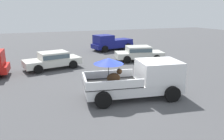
{
  "coord_description": "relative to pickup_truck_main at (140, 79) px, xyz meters",
  "views": [
    {
      "loc": [
        -4.89,
        -9.5,
        4.38
      ],
      "look_at": [
        -0.51,
        1.71,
        1.1
      ],
      "focal_mm": 34.59,
      "sensor_mm": 36.0,
      "label": 1
    }
  ],
  "objects": [
    {
      "name": "ground_plane",
      "position": [
        -0.39,
        0.07,
        -0.98
      ],
      "size": [
        80.0,
        80.0,
        0.0
      ],
      "primitive_type": "plane",
      "color": "#4C4C4F"
    },
    {
      "name": "pickup_truck_far",
      "position": [
        3.7,
        13.89,
        -0.11
      ],
      "size": [
        5.07,
        2.92,
        1.8
      ],
      "rotation": [
        0.0,
        0.0,
        3.35
      ],
      "color": "black",
      "rests_on": "ground"
    },
    {
      "name": "parked_sedan_far",
      "position": [
        4.08,
        7.74,
        -0.24
      ],
      "size": [
        4.57,
        2.64,
        1.33
      ],
      "rotation": [
        0.0,
        0.0,
        -0.21
      ],
      "color": "black",
      "rests_on": "ground"
    },
    {
      "name": "pickup_truck_main",
      "position": [
        0.0,
        0.0,
        0.0
      ],
      "size": [
        5.28,
        2.89,
        2.18
      ],
      "rotation": [
        0.0,
        0.0,
        -0.16
      ],
      "color": "black",
      "rests_on": "ground"
    },
    {
      "name": "parked_sedan_near",
      "position": [
        -3.59,
        7.67,
        -0.24
      ],
      "size": [
        4.57,
        2.62,
        1.33
      ],
      "rotation": [
        0.0,
        0.0,
        3.34
      ],
      "color": "black",
      "rests_on": "ground"
    }
  ]
}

